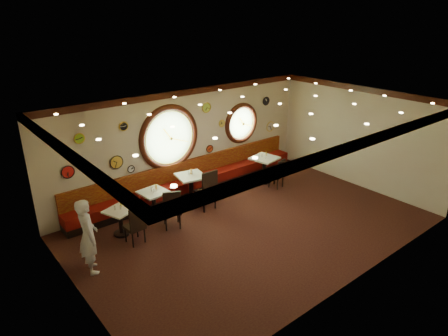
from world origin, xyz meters
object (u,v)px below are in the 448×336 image
table_a (120,219)px  chair_b (172,207)px  chair_d (279,172)px  condiment_a_salt (115,208)px  table_d (264,167)px  waiter (88,236)px  condiment_a_pepper (120,207)px  condiment_a_bottle (121,204)px  condiment_d_bottle (266,154)px  condiment_b_pepper (154,190)px  chair_a (136,223)px  chair_c (208,187)px  condiment_d_salt (262,155)px  table_b (154,201)px  condiment_b_salt (152,190)px  condiment_c_salt (189,173)px  condiment_d_pepper (266,157)px  table_c (191,185)px  condiment_b_bottle (156,187)px  condiment_c_pepper (192,173)px  condiment_c_bottle (191,171)px

table_a → chair_b: bearing=-25.4°
chair_d → condiment_a_salt: (-5.26, 0.58, 0.21)m
table_d → waiter: bearing=-170.1°
condiment_a_pepper → chair_d: bearing=-5.8°
condiment_a_bottle → condiment_d_bottle: bearing=1.1°
condiment_b_pepper → waiter: waiter is taller
table_d → condiment_a_bottle: table_d is taller
chair_a → condiment_a_bottle: (-0.01, 0.75, 0.19)m
condiment_b_pepper → chair_c: bearing=-21.0°
chair_d → condiment_d_salt: (-0.06, 0.72, 0.36)m
table_b → condiment_a_pepper: 1.16m
table_a → condiment_a_pepper: 0.32m
table_d → condiment_b_salt: 4.07m
condiment_d_salt → condiment_d_bottle: (0.19, -0.00, 0.02)m
condiment_a_pepper → condiment_c_salt: bearing=10.7°
table_b → condiment_a_bottle: (-1.03, -0.18, 0.29)m
table_b → condiment_d_pepper: 4.02m
chair_c → condiment_d_bottle: bearing=11.0°
condiment_b_pepper → chair_b: bearing=-86.3°
condiment_b_pepper → table_d: bearing=-2.0°
table_c → condiment_d_salt: bearing=-4.5°
condiment_a_salt → condiment_c_salt: condiment_c_salt is taller
condiment_a_salt → condiment_d_pepper: (5.20, -0.01, 0.15)m
chair_c → condiment_b_bottle: size_ratio=5.21×
condiment_d_pepper → chair_a: bearing=-172.2°
table_c → chair_a: (-2.33, -1.06, 0.04)m
table_a → condiment_d_pepper: bearing=0.5°
table_d → condiment_a_pepper: (-5.11, -0.11, 0.22)m
condiment_a_salt → condiment_a_bottle: (0.19, 0.05, 0.02)m
chair_a → condiment_d_salt: size_ratio=6.22×
chair_c → condiment_a_bottle: size_ratio=5.14×
chair_d → condiment_a_bottle: chair_d is taller
condiment_d_salt → condiment_b_bottle: 3.85m
condiment_b_salt → condiment_b_pepper: size_ratio=0.99×
chair_a → condiment_c_pepper: (2.40, 1.08, 0.32)m
condiment_d_salt → condiment_c_bottle: size_ratio=0.58×
table_c → condiment_d_pepper: condiment_d_pepper is taller
table_d → condiment_d_bottle: 0.43m
table_b → condiment_c_salt: condiment_c_salt is taller
condiment_b_pepper → condiment_d_bottle: condiment_d_bottle is taller
table_d → condiment_a_bottle: (-5.05, -0.01, 0.23)m
table_c → condiment_c_pepper: 0.38m
table_a → chair_a: 0.67m
chair_b → condiment_d_pepper: bearing=33.0°
table_d → condiment_b_salt: condiment_b_salt is taller
condiment_c_pepper → condiment_b_bottle: 1.25m
condiment_a_pepper → table_d: bearing=1.2°
condiment_b_salt → condiment_b_pepper: (0.03, -0.06, 0.00)m
condiment_b_salt → waiter: (-2.26, -1.30, 0.04)m
condiment_b_salt → waiter: 2.60m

